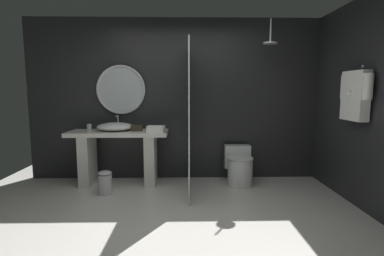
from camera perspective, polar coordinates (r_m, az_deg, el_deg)
The scene contains 14 objects.
ground_plane at distance 3.29m, azimuth -3.92°, elevation -19.01°, with size 5.76×5.76×0.00m, color silver.
back_wall_panel at distance 4.85m, azimuth -3.00°, elevation 5.48°, with size 4.80×0.10×2.60m, color #232326.
side_wall_right at distance 4.31m, azimuth 29.59°, elevation 4.30°, with size 0.10×2.47×2.60m, color #232326.
vanity_counter at distance 4.71m, azimuth -13.99°, elevation -4.40°, with size 1.51×0.55×0.83m.
vessel_sink at distance 4.69m, azimuth -14.74°, elevation 0.26°, with size 0.56×0.46×0.23m.
tumbler_cup at distance 4.82m, azimuth -19.37°, elevation 0.13°, with size 0.07×0.07×0.11m, color silver.
tissue_box at distance 4.59m, azimuth -10.75°, elevation -0.02°, with size 0.17×0.11×0.09m, color #3D3323.
round_wall_mirror at distance 4.86m, azimuth -13.68°, elevation 7.26°, with size 0.79×0.04×0.79m.
shower_glass_panel at distance 4.20m, azimuth -0.67°, elevation 1.84°, with size 0.02×1.22×2.11m, color silver.
rain_shower_head at distance 4.66m, azimuth 14.98°, elevation 16.05°, with size 0.21×0.21×0.36m.
hanging_bathrobe at distance 4.09m, azimuth 29.15°, elevation 5.76°, with size 0.20×0.59×0.67m.
toilet at distance 4.66m, azimuth 9.15°, elevation -7.44°, with size 0.41×0.59×0.58m.
waste_bin at distance 4.38m, azimuth -16.55°, elevation -10.10°, with size 0.19×0.19×0.33m.
folded_hand_towel at distance 4.38m, azimuth -7.03°, elevation -0.23°, with size 0.25×0.16×0.10m, color white.
Camera 1 is at (0.15, -2.94, 1.46)m, focal length 27.43 mm.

